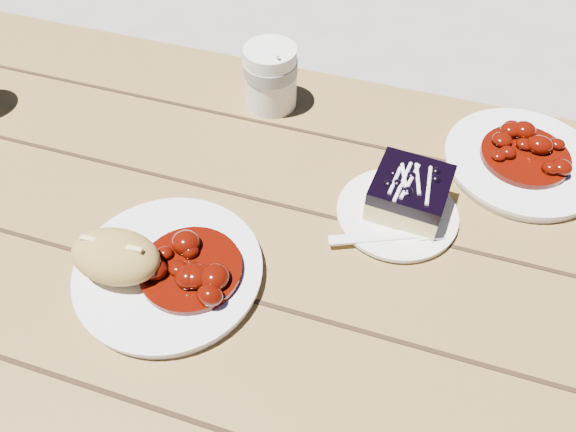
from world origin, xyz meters
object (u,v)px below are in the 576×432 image
(bread_roll, at_px, (116,256))
(blueberry_cake, at_px, (410,192))
(main_plate, at_px, (169,272))
(coffee_cup, at_px, (271,77))
(dessert_plate, at_px, (397,214))
(picnic_table, at_px, (123,270))
(second_plate, at_px, (522,162))

(bread_roll, xyz_separation_m, blueberry_cake, (0.32, 0.22, -0.01))
(main_plate, xyz_separation_m, coffee_cup, (0.01, 0.37, 0.04))
(blueberry_cake, bearing_deg, dessert_plate, -118.56)
(dessert_plate, bearing_deg, blueberry_cake, 56.31)
(picnic_table, bearing_deg, bread_roll, -45.57)
(dessert_plate, bearing_deg, bread_roll, -146.53)
(picnic_table, distance_m, blueberry_cake, 0.48)
(bread_roll, bearing_deg, picnic_table, 134.43)
(bread_roll, distance_m, dessert_plate, 0.38)
(dessert_plate, height_order, second_plate, second_plate)
(dessert_plate, bearing_deg, picnic_table, -164.95)
(blueberry_cake, xyz_separation_m, coffee_cup, (-0.26, 0.17, 0.02))
(picnic_table, bearing_deg, main_plate, -27.19)
(second_plate, bearing_deg, coffee_cup, 176.25)
(blueberry_cake, distance_m, coffee_cup, 0.31)
(dessert_plate, xyz_separation_m, blueberry_cake, (0.01, 0.01, 0.03))
(main_plate, xyz_separation_m, blueberry_cake, (0.27, 0.20, 0.03))
(bread_roll, bearing_deg, second_plate, 37.41)
(bread_roll, bearing_deg, dessert_plate, 33.47)
(bread_roll, bearing_deg, main_plate, 19.98)
(coffee_cup, bearing_deg, bread_roll, -99.73)
(main_plate, height_order, blueberry_cake, blueberry_cake)
(bread_roll, relative_size, coffee_cup, 1.08)
(bread_roll, bearing_deg, coffee_cup, 80.27)
(main_plate, bearing_deg, coffee_cup, 88.19)
(dessert_plate, xyz_separation_m, second_plate, (0.16, 0.16, 0.00))
(main_plate, bearing_deg, dessert_plate, 35.92)
(blueberry_cake, bearing_deg, picnic_table, -158.26)
(dessert_plate, bearing_deg, coffee_cup, 143.60)
(second_plate, bearing_deg, bread_roll, -142.59)
(blueberry_cake, bearing_deg, main_plate, -137.88)
(main_plate, distance_m, bread_roll, 0.07)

